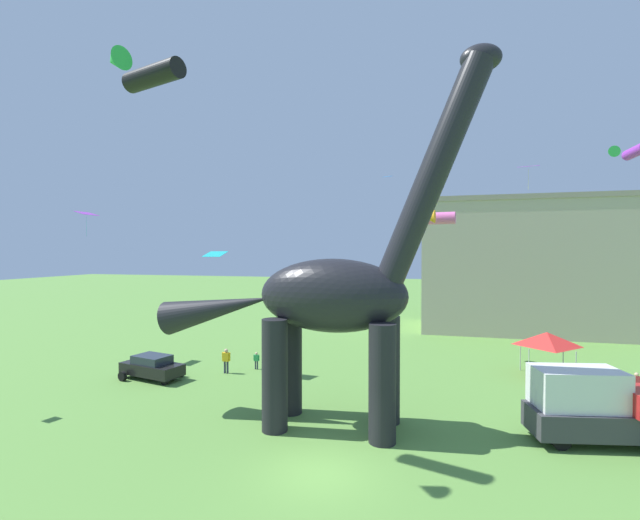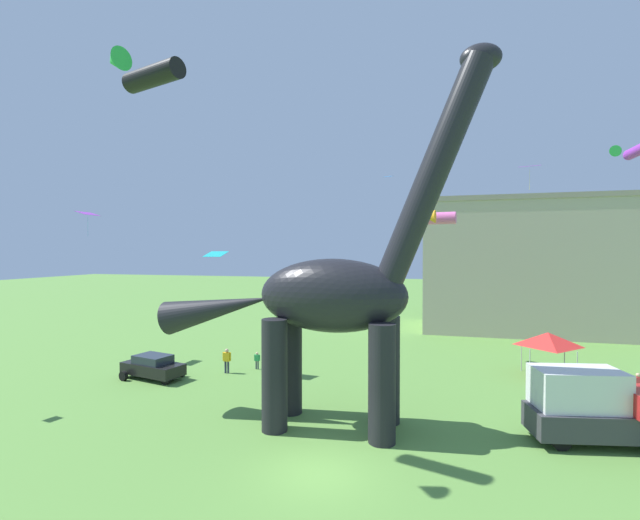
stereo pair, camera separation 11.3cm
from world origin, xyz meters
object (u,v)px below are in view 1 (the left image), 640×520
(kite_apex, at_px, (631,151))
(kite_near_high, at_px, (387,177))
(dinosaur_sculpture, at_px, (331,295))
(person_watching_child, at_px, (226,358))
(parked_box_truck, at_px, (594,405))
(kite_mid_right, at_px, (528,166))
(kite_far_left, at_px, (86,213))
(festival_canopy_tent, at_px, (547,339))
(kite_drifting, at_px, (432,218))
(person_near_flyer, at_px, (256,359))
(kite_high_left, at_px, (146,72))
(kite_mid_left, at_px, (215,254))
(person_strolling_adult, at_px, (636,383))
(parked_sedan_left, at_px, (152,367))

(kite_apex, distance_m, kite_near_high, 15.81)
(dinosaur_sculpture, distance_m, person_watching_child, 12.44)
(dinosaur_sculpture, bearing_deg, kite_apex, 20.23)
(parked_box_truck, bearing_deg, person_watching_child, 153.24)
(kite_mid_right, bearing_deg, kite_far_left, -165.67)
(festival_canopy_tent, distance_m, kite_drifting, 11.64)
(person_near_flyer, bearing_deg, kite_high_left, -177.38)
(kite_mid_left, xyz_separation_m, kite_mid_right, (21.46, 9.55, 6.71))
(kite_apex, height_order, kite_high_left, kite_high_left)
(kite_mid_right, distance_m, kite_far_left, 34.26)
(kite_mid_right, distance_m, kite_drifting, 12.65)
(person_near_flyer, relative_size, kite_high_left, 0.38)
(kite_high_left, bearing_deg, dinosaur_sculpture, 33.31)
(dinosaur_sculpture, xyz_separation_m, kite_mid_right, (11.81, 16.26, 8.64))
(kite_apex, bearing_deg, kite_mid_right, 105.24)
(person_watching_child, relative_size, kite_mid_right, 0.87)
(dinosaur_sculpture, distance_m, person_near_flyer, 12.39)
(person_strolling_adult, relative_size, kite_mid_right, 0.76)
(kite_mid_right, height_order, kite_near_high, kite_mid_right)
(kite_near_high, bearing_deg, parked_sedan_left, -145.54)
(parked_sedan_left, height_order, parked_box_truck, parked_box_truck)
(parked_sedan_left, bearing_deg, person_near_flyer, 46.70)
(dinosaur_sculpture, xyz_separation_m, person_watching_child, (-8.94, 6.89, -5.22))
(kite_mid_left, relative_size, kite_high_left, 0.49)
(kite_near_high, relative_size, kite_high_left, 0.27)
(person_near_flyer, bearing_deg, person_strolling_adult, -90.44)
(person_strolling_adult, bearing_deg, dinosaur_sculpture, -13.10)
(parked_box_truck, xyz_separation_m, kite_drifting, (-6.83, 5.80, 8.69))
(dinosaur_sculpture, distance_m, festival_canopy_tent, 16.96)
(dinosaur_sculpture, relative_size, kite_mid_left, 11.08)
(kite_mid_left, bearing_deg, kite_apex, -1.88)
(festival_canopy_tent, bearing_deg, dinosaur_sculpture, -136.66)
(parked_box_truck, bearing_deg, parked_sedan_left, 161.20)
(kite_mid_right, bearing_deg, parked_box_truck, -91.22)
(person_strolling_adult, distance_m, kite_near_high, 20.77)
(kite_drifting, bearing_deg, person_near_flyer, 173.00)
(kite_near_high, bearing_deg, person_near_flyer, -145.23)
(person_watching_child, bearing_deg, parked_box_truck, 7.18)
(person_near_flyer, distance_m, kite_near_high, 17.06)
(kite_mid_left, xyz_separation_m, kite_drifting, (14.31, 0.16, 2.18))
(parked_box_truck, bearing_deg, dinosaur_sculpture, 174.46)
(dinosaur_sculpture, relative_size, kite_apex, 8.60)
(kite_high_left, bearing_deg, kite_far_left, 139.67)
(dinosaur_sculpture, distance_m, parked_sedan_left, 14.82)
(parked_box_truck, bearing_deg, kite_apex, 46.18)
(kite_far_left, height_order, kite_drifting, kite_far_left)
(person_strolling_adult, bearing_deg, kite_high_left, -11.17)
(parked_box_truck, bearing_deg, festival_canopy_tent, 76.07)
(person_near_flyer, relative_size, kite_far_left, 0.63)
(kite_far_left, xyz_separation_m, kite_near_high, (22.45, 6.47, 2.96))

